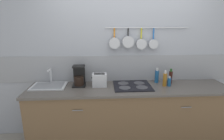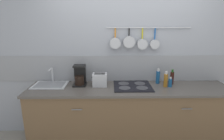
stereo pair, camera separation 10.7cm
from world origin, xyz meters
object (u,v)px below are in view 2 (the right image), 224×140
object	(u,v)px
coffee_maker	(80,77)
bottle_olive_oil	(172,78)
toaster	(100,80)
bottle_cooking_wine	(166,80)
bottle_dish_soap	(158,77)
bottle_sesame_oil	(170,83)

from	to	relation	value
coffee_maker	bottle_olive_oil	distance (m)	1.41
toaster	bottle_olive_oil	bearing A→B (deg)	3.22
coffee_maker	bottle_cooking_wine	distance (m)	1.28
bottle_dish_soap	bottle_sesame_oil	bearing A→B (deg)	-50.04
coffee_maker	bottle_cooking_wine	xyz separation A→B (m)	(1.27, -0.10, -0.02)
toaster	bottle_olive_oil	xyz separation A→B (m)	(1.10, 0.06, 0.01)
bottle_dish_soap	bottle_olive_oil	world-z (taller)	bottle_dish_soap
bottle_sesame_oil	bottle_olive_oil	xyz separation A→B (m)	(0.07, 0.13, 0.04)
bottle_cooking_wine	bottle_sesame_oil	distance (m)	0.08
bottle_dish_soap	bottle_cooking_wine	xyz separation A→B (m)	(0.07, -0.16, 0.00)
bottle_dish_soap	bottle_olive_oil	bearing A→B (deg)	-11.05
toaster	bottle_dish_soap	bearing A→B (deg)	6.50
bottle_dish_soap	bottle_cooking_wine	world-z (taller)	same
toaster	bottle_sesame_oil	size ratio (longest dim) A/B	1.50
coffee_maker	bottle_olive_oil	bearing A→B (deg)	0.83
bottle_cooking_wine	toaster	bearing A→B (deg)	176.48
coffee_maker	bottle_olive_oil	xyz separation A→B (m)	(1.41, 0.02, -0.02)
toaster	bottle_dish_soap	xyz separation A→B (m)	(0.90, 0.10, 0.01)
bottle_cooking_wine	bottle_sesame_oil	xyz separation A→B (m)	(0.07, -0.00, -0.04)
toaster	bottle_olive_oil	world-z (taller)	bottle_olive_oil
toaster	bottle_cooking_wine	xyz separation A→B (m)	(0.97, -0.06, 0.01)
toaster	bottle_dish_soap	distance (m)	0.90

